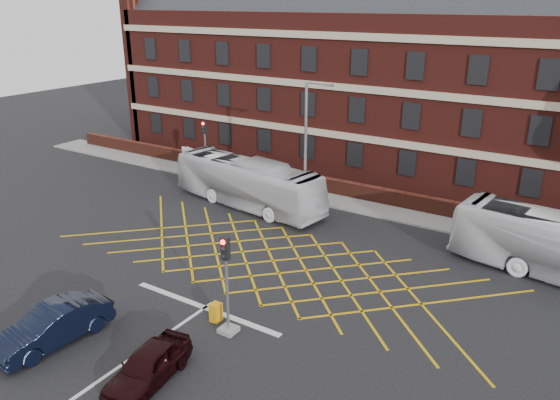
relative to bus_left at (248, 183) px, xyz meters
The scene contains 15 objects.
ground 9.99m from the bus_left, 53.44° to the right, with size 120.00×120.00×0.00m, color black.
victorian_building 16.57m from the bus_left, 66.49° to the left, with size 51.00×12.17×20.40m.
boundary_wall 7.83m from the bus_left, 40.82° to the left, with size 56.00×0.50×1.10m, color #532016.
far_pavement 7.31m from the bus_left, 34.75° to the left, with size 60.00×3.00×0.12m, color slate.
box_junction_hatching 8.49m from the bus_left, 45.24° to the right, with size 11.50×0.12×0.02m, color #CC990C.
stop_line 12.94m from the bus_left, 62.78° to the right, with size 8.00×0.30×0.02m, color silver.
centre_line 18.93m from the bus_left, 71.85° to the right, with size 0.15×14.00×0.02m, color silver.
bus_left is the anchor object (origin of this frame).
car_navy 16.84m from the bus_left, 81.46° to the right, with size 1.64×4.71×1.55m, color black.
car_maroon 17.95m from the bus_left, 65.59° to the right, with size 1.57×3.89×1.33m, color black.
traffic_light_near 14.65m from the bus_left, 57.35° to the right, with size 0.70×0.70×4.27m.
traffic_light_far 7.47m from the bus_left, 151.48° to the left, with size 0.70×0.70×4.27m.
street_lamp 4.17m from the bus_left, 13.04° to the left, with size 2.25×1.00×8.34m.
direction_signs 8.70m from the bus_left, 158.25° to the left, with size 1.10×0.16×2.20m.
utility_cabinet 13.88m from the bus_left, 59.83° to the right, with size 0.41×0.44×0.83m, color orange.
Camera 1 is at (14.21, -19.44, 12.93)m, focal length 35.00 mm.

